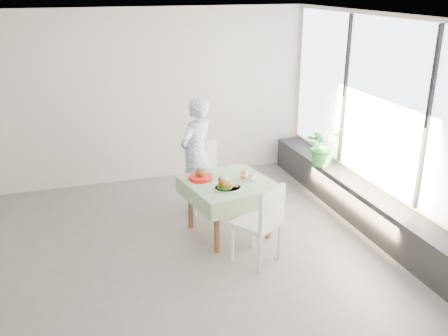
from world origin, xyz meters
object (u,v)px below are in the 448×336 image
object	(u,v)px
juice_cup_orange	(244,174)
main_dish	(226,185)
cafe_table	(229,201)
chair_near	(257,238)
potted_plant	(324,145)
chair_far	(205,189)
diner	(197,155)

from	to	relation	value
juice_cup_orange	main_dish	bearing A→B (deg)	-140.91
cafe_table	chair_near	size ratio (longest dim) A/B	1.22
cafe_table	potted_plant	bearing A→B (deg)	23.23
cafe_table	potted_plant	size ratio (longest dim) A/B	1.93
main_dish	juice_cup_orange	bearing A→B (deg)	39.09
chair_far	diner	xyz separation A→B (m)	(-0.12, -0.02, 0.54)
chair_near	potted_plant	world-z (taller)	potted_plant
diner	juice_cup_orange	xyz separation A→B (m)	(0.42, -0.78, -0.04)
cafe_table	potted_plant	distance (m)	1.97
potted_plant	chair_near	bearing A→B (deg)	-137.64
chair_far	juice_cup_orange	xyz separation A→B (m)	(0.31, -0.81, 0.50)
cafe_table	chair_far	xyz separation A→B (m)	(-0.08, 0.86, -0.16)
cafe_table	main_dish	world-z (taller)	main_dish
chair_far	potted_plant	world-z (taller)	potted_plant
chair_far	potted_plant	distance (m)	1.94
chair_near	diner	xyz separation A→B (m)	(-0.30, 1.60, 0.54)
cafe_table	main_dish	xyz separation A→B (m)	(-0.11, -0.22, 0.34)
chair_far	main_dish	distance (m)	1.18
chair_far	main_dish	size ratio (longest dim) A/B	2.87
main_dish	diner	bearing A→B (deg)	95.00
juice_cup_orange	potted_plant	bearing A→B (deg)	24.59
chair_near	potted_plant	size ratio (longest dim) A/B	1.58
cafe_table	juice_cup_orange	xyz separation A→B (m)	(0.22, 0.05, 0.34)
cafe_table	chair_far	distance (m)	0.87
cafe_table	chair_far	world-z (taller)	chair_far
chair_far	cafe_table	bearing A→B (deg)	-84.44
chair_far	juice_cup_orange	bearing A→B (deg)	-69.19
main_dish	potted_plant	xyz separation A→B (m)	(1.89, 0.98, 0.01)
chair_far	chair_near	bearing A→B (deg)	-83.61
main_dish	potted_plant	distance (m)	2.13
chair_near	diner	size ratio (longest dim) A/B	0.59
juice_cup_orange	potted_plant	xyz separation A→B (m)	(1.56, 0.71, 0.01)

